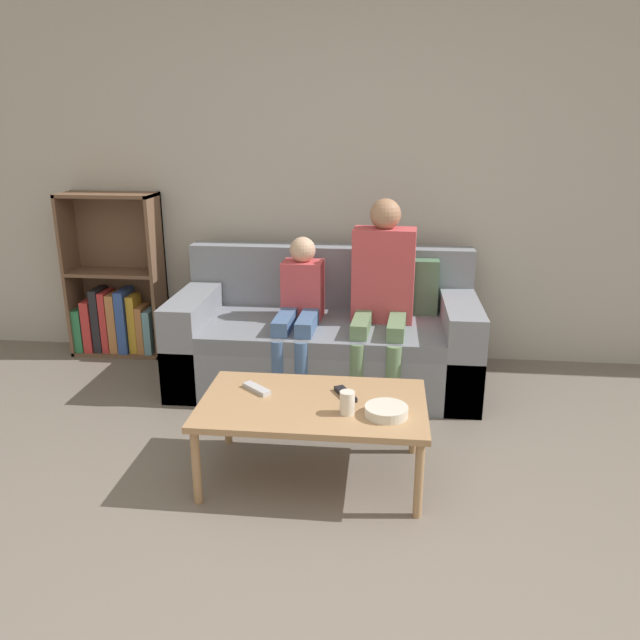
# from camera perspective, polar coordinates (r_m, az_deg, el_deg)

# --- Properties ---
(ground_plane) EXTENTS (22.00, 22.00, 0.00)m
(ground_plane) POSITION_cam_1_polar(r_m,az_deg,el_deg) (2.44, -1.63, -24.91)
(ground_plane) COLOR #70665B
(wall_back) EXTENTS (12.00, 0.06, 2.60)m
(wall_back) POSITION_cam_1_polar(r_m,az_deg,el_deg) (4.40, 2.87, 13.14)
(wall_back) COLOR #B7B2A8
(wall_back) RESTS_ON ground_plane
(couch) EXTENTS (1.92, 0.90, 0.85)m
(couch) POSITION_cam_1_polar(r_m,az_deg,el_deg) (4.08, 0.64, -1.81)
(couch) COLOR gray
(couch) RESTS_ON ground_plane
(bookshelf) EXTENTS (0.67, 0.28, 1.17)m
(bookshelf) POSITION_cam_1_polar(r_m,az_deg,el_deg) (4.81, -18.10, 2.00)
(bookshelf) COLOR brown
(bookshelf) RESTS_ON ground_plane
(coffee_table) EXTENTS (1.06, 0.64, 0.40)m
(coffee_table) POSITION_cam_1_polar(r_m,az_deg,el_deg) (2.97, -0.65, -8.09)
(coffee_table) COLOR #A87F56
(coffee_table) RESTS_ON ground_plane
(person_adult) EXTENTS (0.40, 0.64, 1.21)m
(person_adult) POSITION_cam_1_polar(r_m,az_deg,el_deg) (3.87, 5.72, 3.25)
(person_adult) COLOR #66845B
(person_adult) RESTS_ON ground_plane
(person_child) EXTENTS (0.27, 0.63, 0.96)m
(person_child) POSITION_cam_1_polar(r_m,az_deg,el_deg) (3.90, -1.89, 1.28)
(person_child) COLOR #476693
(person_child) RESTS_ON ground_plane
(cup_near) EXTENTS (0.07, 0.07, 0.11)m
(cup_near) POSITION_cam_1_polar(r_m,az_deg,el_deg) (2.82, 2.50, -7.57)
(cup_near) COLOR silver
(cup_near) RESTS_ON coffee_table
(tv_remote_0) EXTENTS (0.16, 0.15, 0.02)m
(tv_remote_0) POSITION_cam_1_polar(r_m,az_deg,el_deg) (3.07, -5.82, -6.27)
(tv_remote_0) COLOR #B7B7BC
(tv_remote_0) RESTS_ON coffee_table
(tv_remote_1) EXTENTS (0.12, 0.17, 0.02)m
(tv_remote_1) POSITION_cam_1_polar(r_m,az_deg,el_deg) (3.00, 2.34, -6.78)
(tv_remote_1) COLOR black
(tv_remote_1) RESTS_ON coffee_table
(snack_bowl) EXTENTS (0.19, 0.19, 0.05)m
(snack_bowl) POSITION_cam_1_polar(r_m,az_deg,el_deg) (2.83, 6.09, -8.28)
(snack_bowl) COLOR beige
(snack_bowl) RESTS_ON coffee_table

